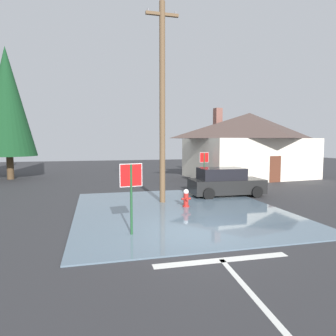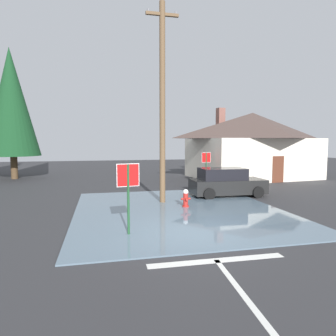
{
  "view_description": "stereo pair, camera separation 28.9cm",
  "coord_description": "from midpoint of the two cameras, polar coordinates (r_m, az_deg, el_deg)",
  "views": [
    {
      "loc": [
        -3.25,
        -9.19,
        3.09
      ],
      "look_at": [
        0.25,
        4.9,
        1.78
      ],
      "focal_mm": 31.63,
      "sensor_mm": 36.0,
      "label": 1
    },
    {
      "loc": [
        -2.97,
        -9.25,
        3.09
      ],
      "look_at": [
        0.25,
        4.9,
        1.78
      ],
      "focal_mm": 31.63,
      "sensor_mm": 36.0,
      "label": 2
    }
  ],
  "objects": [
    {
      "name": "fire_hydrant",
      "position": [
        13.89,
        4.02,
        -5.91
      ],
      "size": [
        0.44,
        0.38,
        0.88
      ],
      "color": "#AD231E",
      "rests_on": "ground"
    },
    {
      "name": "flood_puddle",
      "position": [
        13.42,
        2.61,
        -8.08
      ],
      "size": [
        9.01,
        10.27,
        0.05
      ],
      "primitive_type": "cube",
      "color": "slate",
      "rests_on": "ground"
    },
    {
      "name": "parked_car",
      "position": [
        17.1,
        11.58,
        -2.79
      ],
      "size": [
        4.17,
        2.1,
        1.6
      ],
      "color": "black",
      "rests_on": "ground"
    },
    {
      "name": "ground_plane",
      "position": [
        10.23,
        5.68,
        -12.76
      ],
      "size": [
        80.0,
        80.0,
        0.1
      ],
      "primitive_type": "cube",
      "color": "#2D2D30"
    },
    {
      "name": "stop_sign_near",
      "position": [
        9.67,
        -6.84,
        -3.14
      ],
      "size": [
        0.75,
        0.14,
        2.38
      ],
      "color": "#1E4C28",
      "rests_on": "ground"
    },
    {
      "name": "lane_center_stripe",
      "position": [
        6.71,
        15.54,
        -22.41
      ],
      "size": [
        0.42,
        3.54,
        0.01
      ],
      "primitive_type": "cube",
      "rotation": [
        0.0,
        0.0,
        1.49
      ],
      "color": "silver",
      "rests_on": "ground"
    },
    {
      "name": "pine_tree_mid_left",
      "position": [
        27.6,
        -27.7,
        11.15
      ],
      "size": [
        4.26,
        4.26,
        10.64
      ],
      "color": "#4C3823",
      "rests_on": "ground"
    },
    {
      "name": "lane_stop_bar",
      "position": [
        8.18,
        10.52,
        -17.11
      ],
      "size": [
        3.7,
        0.36,
        0.01
      ],
      "primitive_type": "cube",
      "rotation": [
        0.0,
        0.0,
        -0.01
      ],
      "color": "silver",
      "rests_on": "ground"
    },
    {
      "name": "utility_pole",
      "position": [
        14.82,
        -0.52,
        12.73
      ],
      "size": [
        1.6,
        0.28,
        9.73
      ],
      "color": "brown",
      "rests_on": "ground"
    },
    {
      "name": "stop_sign_far",
      "position": [
        21.59,
        7.74,
        1.23
      ],
      "size": [
        0.72,
        0.12,
        2.3
      ],
      "color": "#1E4C28",
      "rests_on": "ground"
    },
    {
      "name": "house",
      "position": [
        26.33,
        16.18,
        4.43
      ],
      "size": [
        11.1,
        8.32,
        5.94
      ],
      "color": "silver",
      "rests_on": "ground"
    }
  ]
}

